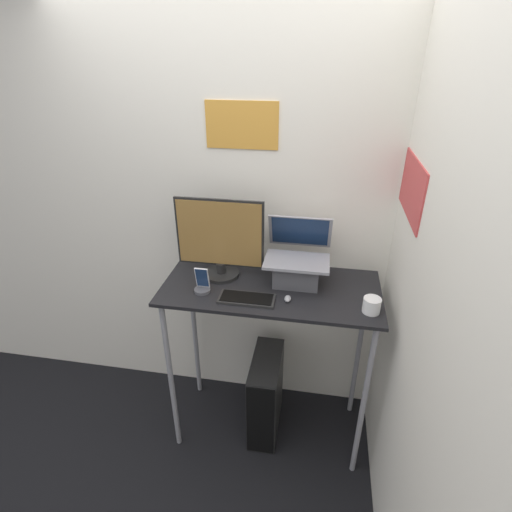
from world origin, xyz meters
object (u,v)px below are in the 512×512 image
keyboard (247,299)px  cell_phone (202,285)px  mouse (288,299)px  computer_tower (266,394)px  monitor (220,242)px  laptop (297,266)px

keyboard → cell_phone: size_ratio=2.04×
mouse → computer_tower: size_ratio=0.10×
keyboard → monitor: bearing=130.4°
keyboard → computer_tower: size_ratio=0.51×
laptop → monitor: size_ratio=0.72×
mouse → cell_phone: bearing=178.5°
laptop → mouse: 0.21m
monitor → computer_tower: bearing=-15.1°
monitor → keyboard: monitor is taller
mouse → computer_tower: 0.85m
keyboard → mouse: mouse is taller
laptop → computer_tower: laptop is taller
laptop → computer_tower: (-0.15, -0.07, -0.92)m
keyboard → cell_phone: 0.25m
monitor → laptop: bearing=-0.7°
monitor → computer_tower: monitor is taller
mouse → cell_phone: size_ratio=0.38×
laptop → mouse: (-0.03, -0.19, -0.09)m
keyboard → mouse: size_ratio=5.34×
cell_phone → computer_tower: size_ratio=0.25×
monitor → cell_phone: (-0.06, -0.18, -0.17)m
monitor → cell_phone: bearing=-107.4°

